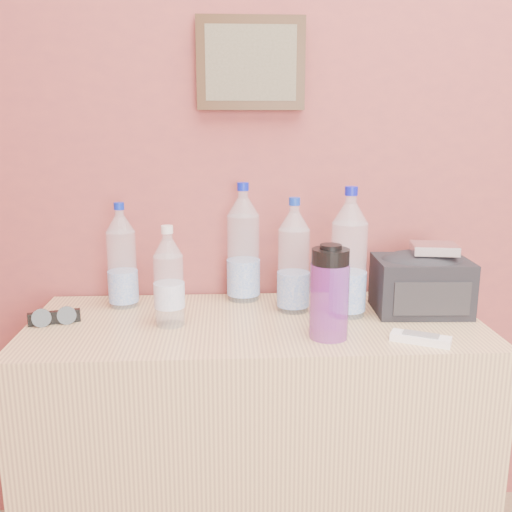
{
  "coord_description": "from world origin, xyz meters",
  "views": [
    {
      "loc": [
        -0.58,
        0.32,
        1.24
      ],
      "look_at": [
        -0.51,
        1.71,
        0.92
      ],
      "focal_mm": 40.0,
      "sensor_mm": 36.0,
      "label": 1
    }
  ],
  "objects_px": {
    "ac_remote": "(421,339)",
    "foil_packet": "(434,248)",
    "pet_large_d": "(349,260)",
    "sunglasses": "(54,317)",
    "pet_large_b": "(243,249)",
    "pet_small": "(169,282)",
    "pet_large_c": "(294,262)",
    "nalgene_bottle": "(329,292)",
    "pet_large_a": "(122,261)",
    "toiletry_bag": "(421,282)",
    "dresser": "(256,447)"
  },
  "relations": [
    {
      "from": "ac_remote",
      "to": "foil_packet",
      "type": "height_order",
      "value": "foil_packet"
    },
    {
      "from": "pet_large_d",
      "to": "sunglasses",
      "type": "height_order",
      "value": "pet_large_d"
    },
    {
      "from": "pet_large_b",
      "to": "pet_small",
      "type": "bearing_deg",
      "value": -132.9
    },
    {
      "from": "pet_large_c",
      "to": "sunglasses",
      "type": "xyz_separation_m",
      "value": [
        -0.63,
        -0.07,
        -0.12
      ]
    },
    {
      "from": "pet_large_b",
      "to": "ac_remote",
      "type": "height_order",
      "value": "pet_large_b"
    },
    {
      "from": "foil_packet",
      "to": "ac_remote",
      "type": "bearing_deg",
      "value": -114.73
    },
    {
      "from": "pet_large_b",
      "to": "sunglasses",
      "type": "xyz_separation_m",
      "value": [
        -0.49,
        -0.19,
        -0.13
      ]
    },
    {
      "from": "nalgene_bottle",
      "to": "ac_remote",
      "type": "relative_size",
      "value": 1.67
    },
    {
      "from": "pet_large_b",
      "to": "pet_large_c",
      "type": "bearing_deg",
      "value": -40.1
    },
    {
      "from": "nalgene_bottle",
      "to": "pet_small",
      "type": "bearing_deg",
      "value": 164.32
    },
    {
      "from": "pet_large_d",
      "to": "pet_large_a",
      "type": "bearing_deg",
      "value": 169.62
    },
    {
      "from": "pet_large_a",
      "to": "nalgene_bottle",
      "type": "relative_size",
      "value": 1.28
    },
    {
      "from": "sunglasses",
      "to": "foil_packet",
      "type": "relative_size",
      "value": 1.12
    },
    {
      "from": "pet_large_a",
      "to": "toiletry_bag",
      "type": "bearing_deg",
      "value": -6.7
    },
    {
      "from": "pet_large_c",
      "to": "ac_remote",
      "type": "distance_m",
      "value": 0.39
    },
    {
      "from": "foil_packet",
      "to": "pet_small",
      "type": "bearing_deg",
      "value": -175.47
    },
    {
      "from": "ac_remote",
      "to": "nalgene_bottle",
      "type": "bearing_deg",
      "value": -164.7
    },
    {
      "from": "pet_large_d",
      "to": "nalgene_bottle",
      "type": "xyz_separation_m",
      "value": [
        -0.08,
        -0.16,
        -0.04
      ]
    },
    {
      "from": "pet_large_b",
      "to": "toiletry_bag",
      "type": "xyz_separation_m",
      "value": [
        0.48,
        -0.14,
        -0.07
      ]
    },
    {
      "from": "pet_large_a",
      "to": "pet_small",
      "type": "height_order",
      "value": "pet_large_a"
    },
    {
      "from": "dresser",
      "to": "foil_packet",
      "type": "bearing_deg",
      "value": 4.68
    },
    {
      "from": "nalgene_bottle",
      "to": "foil_packet",
      "type": "bearing_deg",
      "value": 28.05
    },
    {
      "from": "pet_large_d",
      "to": "toiletry_bag",
      "type": "xyz_separation_m",
      "value": [
        0.2,
        0.02,
        -0.07
      ]
    },
    {
      "from": "nalgene_bottle",
      "to": "foil_packet",
      "type": "distance_m",
      "value": 0.36
    },
    {
      "from": "pet_large_b",
      "to": "ac_remote",
      "type": "relative_size",
      "value": 2.49
    },
    {
      "from": "toiletry_bag",
      "to": "foil_packet",
      "type": "relative_size",
      "value": 2.14
    },
    {
      "from": "foil_packet",
      "to": "pet_large_d",
      "type": "bearing_deg",
      "value": -179.29
    },
    {
      "from": "dresser",
      "to": "nalgene_bottle",
      "type": "distance_m",
      "value": 0.52
    },
    {
      "from": "pet_small",
      "to": "foil_packet",
      "type": "distance_m",
      "value": 0.7
    },
    {
      "from": "pet_large_c",
      "to": "ac_remote",
      "type": "relative_size",
      "value": 2.28
    },
    {
      "from": "dresser",
      "to": "toiletry_bag",
      "type": "bearing_deg",
      "value": 6.62
    },
    {
      "from": "pet_large_c",
      "to": "pet_small",
      "type": "distance_m",
      "value": 0.34
    },
    {
      "from": "nalgene_bottle",
      "to": "pet_large_d",
      "type": "bearing_deg",
      "value": 63.79
    },
    {
      "from": "pet_large_a",
      "to": "ac_remote",
      "type": "distance_m",
      "value": 0.82
    },
    {
      "from": "pet_large_b",
      "to": "dresser",
      "type": "bearing_deg",
      "value": -82.7
    },
    {
      "from": "pet_large_a",
      "to": "toiletry_bag",
      "type": "height_order",
      "value": "pet_large_a"
    },
    {
      "from": "pet_large_c",
      "to": "dresser",
      "type": "bearing_deg",
      "value": -142.82
    },
    {
      "from": "pet_small",
      "to": "toiletry_bag",
      "type": "distance_m",
      "value": 0.68
    },
    {
      "from": "nalgene_bottle",
      "to": "ac_remote",
      "type": "xyz_separation_m",
      "value": [
        0.21,
        -0.05,
        -0.1
      ]
    },
    {
      "from": "dresser",
      "to": "pet_small",
      "type": "distance_m",
      "value": 0.53
    },
    {
      "from": "pet_large_c",
      "to": "nalgene_bottle",
      "type": "xyz_separation_m",
      "value": [
        0.06,
        -0.21,
        -0.03
      ]
    },
    {
      "from": "pet_large_a",
      "to": "toiletry_bag",
      "type": "xyz_separation_m",
      "value": [
        0.82,
        -0.1,
        -0.05
      ]
    },
    {
      "from": "pet_large_a",
      "to": "pet_small",
      "type": "relative_size",
      "value": 1.14
    },
    {
      "from": "pet_large_b",
      "to": "nalgene_bottle",
      "type": "xyz_separation_m",
      "value": [
        0.19,
        -0.32,
        -0.04
      ]
    },
    {
      "from": "dresser",
      "to": "pet_large_d",
      "type": "xyz_separation_m",
      "value": [
        0.25,
        0.04,
        0.52
      ]
    },
    {
      "from": "pet_large_b",
      "to": "sunglasses",
      "type": "distance_m",
      "value": 0.54
    },
    {
      "from": "sunglasses",
      "to": "toiletry_bag",
      "type": "height_order",
      "value": "toiletry_bag"
    },
    {
      "from": "pet_large_d",
      "to": "ac_remote",
      "type": "distance_m",
      "value": 0.29
    },
    {
      "from": "pet_small",
      "to": "sunglasses",
      "type": "distance_m",
      "value": 0.31
    },
    {
      "from": "pet_large_a",
      "to": "sunglasses",
      "type": "relative_size",
      "value": 2.27
    }
  ]
}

